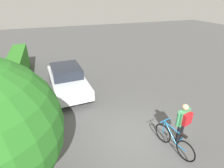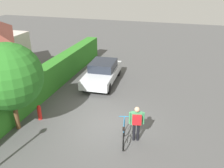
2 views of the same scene
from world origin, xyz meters
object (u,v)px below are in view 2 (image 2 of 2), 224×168
(bicycle, at_px, (124,134))
(fire_hydrant, at_px, (39,112))
(person_rider, at_px, (137,121))
(parked_car_near, at_px, (103,72))
(tree_kerbside, at_px, (9,77))

(bicycle, bearing_deg, fire_hydrant, 83.03)
(person_rider, distance_m, fire_hydrant, 5.11)
(parked_car_near, distance_m, bicycle, 6.68)
(person_rider, height_order, tree_kerbside, tree_kerbside)
(parked_car_near, relative_size, person_rider, 2.73)
(person_rider, xyz_separation_m, fire_hydrant, (0.31, 5.06, -0.61))
(parked_car_near, bearing_deg, bicycle, -153.40)
(bicycle, xyz_separation_m, fire_hydrant, (0.56, 4.56, -0.00))
(parked_car_near, relative_size, bicycle, 2.61)
(parked_car_near, height_order, bicycle, parked_car_near)
(person_rider, bearing_deg, fire_hydrant, 86.45)
(person_rider, relative_size, tree_kerbside, 0.40)
(parked_car_near, bearing_deg, tree_kerbside, 161.47)
(fire_hydrant, bearing_deg, bicycle, -96.97)
(parked_car_near, bearing_deg, person_rider, -148.65)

